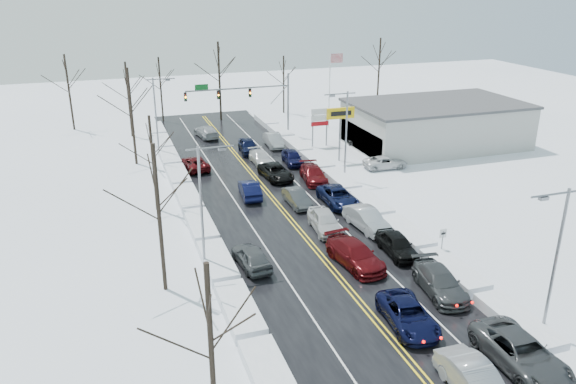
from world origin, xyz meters
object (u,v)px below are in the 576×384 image
object	(u,v)px
traffic_signal_mast	(250,96)
flagpole	(331,84)
dealership_building	(435,124)
oncoming_car_0	(250,197)
tires_plus_sign	(340,117)

from	to	relation	value
traffic_signal_mast	flagpole	bearing A→B (deg)	9.73
dealership_building	oncoming_car_0	distance (m)	27.77
dealership_building	oncoming_car_0	world-z (taller)	dealership_building
dealership_building	oncoming_car_0	size ratio (longest dim) A/B	4.33
flagpole	oncoming_car_0	bearing A→B (deg)	-128.23
oncoming_car_0	tires_plus_sign	bearing A→B (deg)	-142.85
tires_plus_sign	dealership_building	world-z (taller)	tires_plus_sign
traffic_signal_mast	dealership_building	bearing A→B (deg)	-25.95
traffic_signal_mast	oncoming_car_0	world-z (taller)	traffic_signal_mast
traffic_signal_mast	flagpole	distance (m)	11.90
flagpole	dealership_building	world-z (taller)	flagpole
traffic_signal_mast	dealership_building	distance (m)	23.01
flagpole	dealership_building	bearing A→B (deg)	-53.73
tires_plus_sign	dealership_building	bearing A→B (deg)	8.47
traffic_signal_mast	flagpole	size ratio (longest dim) A/B	1.33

